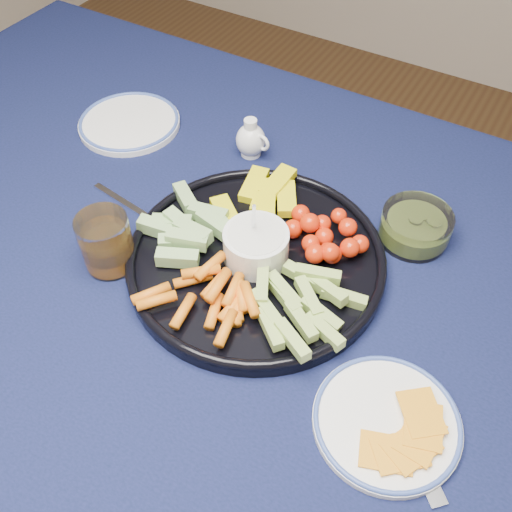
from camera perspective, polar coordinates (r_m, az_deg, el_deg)
The scene contains 9 objects.
dining_table at distance 0.99m, azimuth -4.41°, elevation -2.83°, with size 1.67×1.07×0.75m.
crudite_platter at distance 0.88m, azimuth -0.19°, elevation 0.10°, with size 0.40×0.40×0.13m.
creamer_pitcher at distance 1.07m, azimuth -0.50°, elevation 11.54°, with size 0.07×0.05×0.08m.
pickle_bowl at distance 0.95m, azimuth 15.62°, elevation 2.75°, with size 0.11×0.11×0.05m.
cheese_plate at distance 0.76m, azimuth 12.98°, elevation -15.75°, with size 0.19×0.19×0.02m.
juice_tumbler at distance 0.90m, azimuth -14.67°, elevation 1.07°, with size 0.08×0.08×0.09m.
fork_left at distance 0.99m, azimuth -11.60°, elevation 4.33°, with size 0.19×0.04×0.00m.
fork_right at distance 0.76m, azimuth 15.57°, elevation -18.37°, with size 0.13×0.12×0.00m.
side_plate_extra at distance 1.19m, azimuth -12.56°, elevation 12.91°, with size 0.20×0.20×0.02m.
Camera 1 is at (0.37, -0.49, 1.43)m, focal length 40.00 mm.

